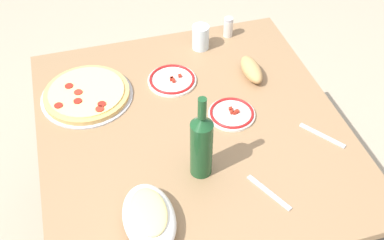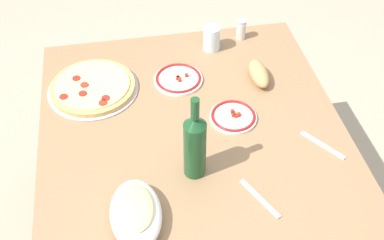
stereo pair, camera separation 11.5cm
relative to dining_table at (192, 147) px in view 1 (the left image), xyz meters
name	(u,v)px [view 1 (the left image)]	position (x,y,z in m)	size (l,w,h in m)	color
ground_plane	(192,233)	(0.00, 0.00, -0.59)	(8.00, 8.00, 0.00)	tan
dining_table	(192,147)	(0.00, 0.00, 0.00)	(1.12, 1.05, 0.70)	#93704C
pepperoni_pizza	(87,94)	(0.25, 0.33, 0.12)	(0.34, 0.34, 0.03)	#B7B7BC
baked_pasta_dish	(149,216)	(-0.35, 0.23, 0.15)	(0.24, 0.15, 0.08)	white
wine_bottle	(201,144)	(-0.20, 0.03, 0.24)	(0.07, 0.07, 0.31)	#194723
water_glass	(201,37)	(0.43, -0.16, 0.16)	(0.07, 0.07, 0.10)	silver
side_plate_near	(232,114)	(0.01, -0.15, 0.12)	(0.17, 0.17, 0.02)	white
side_plate_far	(172,80)	(0.25, 0.01, 0.12)	(0.19, 0.19, 0.02)	white
bread_loaf	(251,70)	(0.20, -0.30, 0.14)	(0.16, 0.07, 0.06)	tan
spice_shaker	(228,27)	(0.48, -0.30, 0.15)	(0.04, 0.04, 0.09)	silver
fork_left	(269,193)	(-0.34, -0.15, 0.11)	(0.17, 0.02, 0.01)	#B7B7BC
fork_right	(322,135)	(-0.17, -0.42, 0.11)	(0.17, 0.02, 0.01)	#B7B7BC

